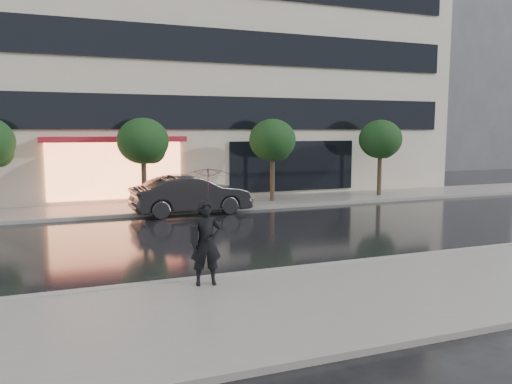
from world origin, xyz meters
name	(u,v)px	position (x,y,z in m)	size (l,w,h in m)	color
ground	(313,259)	(0.00, 0.00, 0.00)	(120.00, 120.00, 0.00)	black
sidewalk_near	(384,293)	(0.00, -3.25, 0.06)	(60.00, 4.50, 0.12)	slate
sidewalk_far	(210,204)	(0.00, 10.25, 0.06)	(60.00, 3.50, 0.12)	slate
curb_near	(331,266)	(0.00, -1.00, 0.07)	(60.00, 0.25, 0.14)	gray
curb_far	(221,210)	(0.00, 8.50, 0.07)	(60.00, 0.25, 0.14)	gray
office_building	(172,34)	(0.00, 17.97, 9.00)	(30.00, 12.76, 18.00)	beige
bg_building_right	(422,82)	(26.00, 28.00, 8.00)	(12.00, 12.00, 16.00)	#4C4C54
tree_mid_west	(144,143)	(-2.94, 10.03, 2.92)	(2.20, 2.20, 3.99)	#33261C
tree_mid_east	(273,142)	(3.06, 10.03, 2.92)	(2.20, 2.20, 3.99)	#33261C
tree_far_east	(381,141)	(9.06, 10.03, 2.92)	(2.20, 2.20, 3.99)	#33261C
parked_car	(191,195)	(-1.34, 8.30, 0.80)	(1.70, 4.89, 1.61)	black
pedestrian_with_umbrella	(207,209)	(-3.32, -1.50, 1.77)	(1.10, 1.11, 2.56)	black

